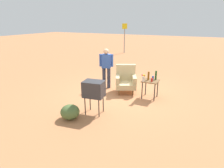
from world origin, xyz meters
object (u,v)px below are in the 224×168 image
Objects in this scene: tv_on_stand at (94,89)px; road_sign at (124,37)px; flower_vase at (143,78)px; soda_can_blue at (153,78)px; side_table at (150,83)px; armchair at (126,80)px; person_standing at (106,66)px; soda_can_red at (152,80)px; bottle_tall_amber at (148,76)px; bottle_wine_green at (156,75)px.

road_sign is at bearing 108.01° from tv_on_stand.
tv_on_stand is 1.96m from flower_vase.
side_table is at bearing -101.17° from soda_can_blue.
armchair is at bearing 169.37° from side_table.
tv_on_stand is 8.44× the size of soda_can_blue.
tv_on_stand is at bearing -71.41° from person_standing.
tv_on_stand reaches higher than soda_can_red.
soda_can_red is 0.24m from bottle_tall_amber.
tv_on_stand is at bearing -124.36° from soda_can_red.
soda_can_blue is 0.21m from bottle_tall_amber.
bottle_wine_green is 1.21× the size of flower_vase.
soda_can_red is (0.07, -0.11, 0.16)m from side_table.
person_standing reaches higher than armchair.
tv_on_stand reaches higher than bottle_wine_green.
tv_on_stand is at bearing -119.88° from soda_can_blue.
soda_can_red is 0.46× the size of flower_vase.
soda_can_red is at bearing -42.14° from bottle_tall_amber.
side_table is 0.27m from bottle_tall_amber.
armchair reaches higher than soda_can_red.
bottle_wine_green is 0.55m from flower_vase.
road_sign reaches higher than tv_on_stand.
road_sign is at bearing 119.01° from bottle_wine_green.
tv_on_stand is at bearing -121.33° from side_table.
bottle_tall_amber is at bearing 70.34° from flower_vase.
flower_vase is at bearing -109.66° from bottle_tall_amber.
person_standing reaches higher than bottle_wine_green.
soda_can_red is at bearing -82.44° from soda_can_blue.
soda_can_blue is at bearing -164.06° from bottle_wine_green.
flower_vase is (-0.27, -0.13, 0.09)m from soda_can_red.
tv_on_stand is at bearing -94.15° from armchair.
person_standing is at bearing 108.59° from tv_on_stand.
flower_vase is (4.53, -9.21, -0.57)m from road_sign.
armchair reaches higher than bottle_wine_green.
soda_can_blue is (1.06, -0.02, 0.23)m from armchair.
side_table is 0.40m from flower_vase.
road_sign is 10.29m from soda_can_red.
armchair is at bearing -5.85° from person_standing.
soda_can_red is (1.10, -0.30, 0.23)m from armchair.
side_table is 5.45× the size of soda_can_red.
person_standing is 5.12× the size of bottle_wine_green.
tv_on_stand is 2.51m from bottle_wine_green.
bottle_wine_green is (1.16, 0.01, 0.33)m from armchair.
side_table is at bearing 123.99° from soda_can_red.
armchair reaches higher than bottle_tall_amber.
bottle_wine_green is at bearing 56.89° from side_table.
road_sign is at bearing 117.79° from side_table.
bottle_tall_amber reaches higher than flower_vase.
bottle_tall_amber is at bearing -62.57° from road_sign.
tv_on_stand is 2.44m from soda_can_blue.
road_sign is 10.28m from flower_vase.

